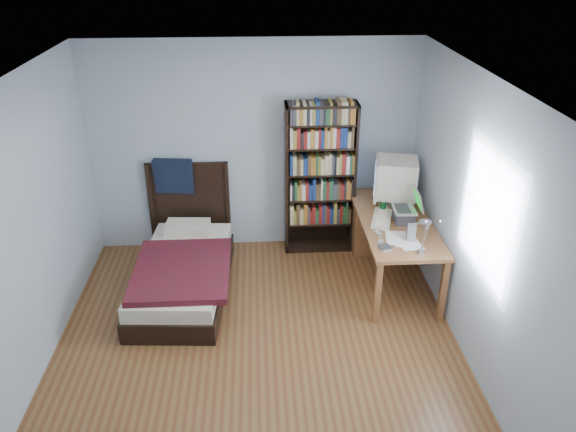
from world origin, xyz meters
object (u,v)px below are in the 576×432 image
at_px(desk_lamp, 425,229).
at_px(bookshelf, 320,179).
at_px(laptop, 405,213).
at_px(speaker, 411,233).
at_px(crt_monitor, 394,179).
at_px(soda_can, 383,206).
at_px(bed, 183,266).
at_px(keyboard, 382,219).
at_px(desk, 384,225).

xyz_separation_m(desk_lamp, bookshelf, (-0.71, 1.80, -0.27)).
bearing_deg(laptop, speaker, -95.48).
bearing_deg(laptop, crt_monitor, 93.66).
relative_size(desk_lamp, bookshelf, 0.31).
bearing_deg(soda_can, crt_monitor, 52.45).
relative_size(soda_can, bed, 0.06).
xyz_separation_m(desk_lamp, keyboard, (-0.12, 1.06, -0.44)).
distance_m(laptop, speaker, 0.41).
bearing_deg(crt_monitor, desk, 133.87).
relative_size(desk, soda_can, 13.94).
height_order(speaker, bookshelf, bookshelf).
bearing_deg(bookshelf, keyboard, -51.39).
bearing_deg(speaker, soda_can, 116.41).
xyz_separation_m(laptop, bookshelf, (-0.83, 0.78, 0.08)).
relative_size(crt_monitor, soda_can, 4.54).
distance_m(laptop, desk_lamp, 1.08).
xyz_separation_m(speaker, soda_can, (-0.14, 0.67, -0.02)).
distance_m(laptop, soda_can, 0.32).
bearing_deg(bed, soda_can, 6.99).
distance_m(laptop, bookshelf, 1.14).
distance_m(crt_monitor, speaker, 0.90).
bearing_deg(desk_lamp, soda_can, 92.98).
distance_m(soda_can, bed, 2.28).
height_order(laptop, keyboard, laptop).
bearing_deg(speaker, desk_lamp, -82.66).
relative_size(soda_can, bookshelf, 0.07).
bearing_deg(desk_lamp, keyboard, 96.62).
bearing_deg(desk_lamp, crt_monitor, 86.67).
xyz_separation_m(desk_lamp, bed, (-2.27, 1.00, -0.92)).
bearing_deg(bed, desk, 13.04).
bearing_deg(desk, bookshelf, 160.52).
bearing_deg(keyboard, soda_can, 91.89).
distance_m(desk, keyboard, 0.60).
xyz_separation_m(desk_lamp, soda_can, (-0.07, 1.27, -0.39)).
bearing_deg(desk_lamp, bookshelf, 111.62).
relative_size(desk, bed, 0.84).
distance_m(desk, bed, 2.36).
relative_size(crt_monitor, bookshelf, 0.31).
bearing_deg(laptop, bookshelf, 136.53).
distance_m(desk, desk_lamp, 1.71).
bearing_deg(bookshelf, laptop, -43.47).
relative_size(desk, crt_monitor, 3.07).
relative_size(speaker, bed, 0.08).
bearing_deg(soda_can, bed, -173.01).
xyz_separation_m(keyboard, bed, (-2.15, -0.05, -0.49)).
distance_m(laptop, keyboard, 0.26).
distance_m(crt_monitor, desk_lamp, 1.48).
xyz_separation_m(laptop, bed, (-2.38, -0.01, -0.57)).
xyz_separation_m(laptop, speaker, (-0.04, -0.41, -0.02)).
xyz_separation_m(desk, soda_can, (-0.09, -0.26, 0.37)).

